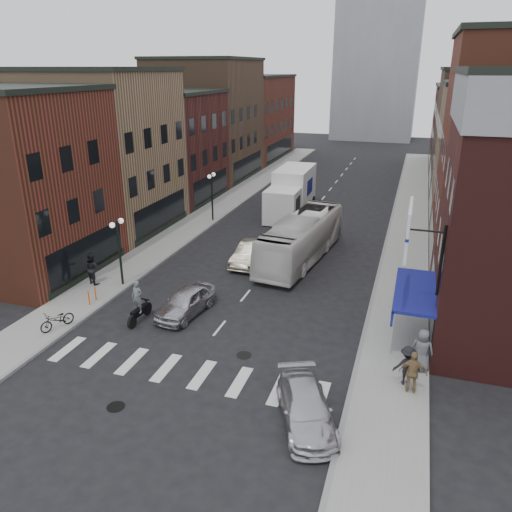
{
  "coord_description": "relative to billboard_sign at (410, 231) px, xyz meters",
  "views": [
    {
      "loc": [
        8.53,
        -19.47,
        12.27
      ],
      "look_at": [
        0.35,
        5.88,
        2.16
      ],
      "focal_mm": 35.0,
      "sensor_mm": 36.0,
      "label": 1
    }
  ],
  "objects": [
    {
      "name": "sedan_left_near",
      "position": [
        -10.83,
        1.41,
        -5.42
      ],
      "size": [
        2.22,
        4.36,
        1.42
      ],
      "primitive_type": "imported",
      "rotation": [
        0.0,
        0.0,
        -0.13
      ],
      "color": "#BABABF",
      "rests_on": "ground"
    },
    {
      "name": "bldg_right_far_b",
      "position": [
        6.41,
        48.5,
        -0.98
      ],
      "size": [
        10.3,
        16.2,
        10.3
      ],
      "color": "#3F1816",
      "rests_on": "ground"
    },
    {
      "name": "sidewalk_right",
      "position": [
        -0.09,
        21.5,
        -6.06
      ],
      "size": [
        3.0,
        74.0,
        0.15
      ],
      "primitive_type": "cube",
      "color": "gray",
      "rests_on": "ground"
    },
    {
      "name": "bldg_left_far_b",
      "position": [
        -23.58,
        48.5,
        -0.48
      ],
      "size": [
        10.3,
        16.2,
        11.3
      ],
      "color": "maroon",
      "rests_on": "ground"
    },
    {
      "name": "ped_right_a",
      "position": [
        0.47,
        -1.7,
        -5.14
      ],
      "size": [
        1.19,
        0.78,
        1.69
      ],
      "primitive_type": "imported",
      "rotation": [
        0.0,
        0.0,
        3.38
      ],
      "color": "black",
      "rests_on": "sidewalk_right"
    },
    {
      "name": "sedan_left_far",
      "position": [
        -9.89,
        9.34,
        -5.42
      ],
      "size": [
        1.66,
        4.4,
        1.43
      ],
      "primitive_type": "imported",
      "rotation": [
        0.0,
        0.0,
        -0.03
      ],
      "color": "beige",
      "rests_on": "ground"
    },
    {
      "name": "curb_left",
      "position": [
        -15.59,
        21.5,
        -6.13
      ],
      "size": [
        0.2,
        74.0,
        0.16
      ],
      "primitive_type": "cube",
      "color": "gray",
      "rests_on": "ground"
    },
    {
      "name": "curb_right",
      "position": [
        -1.59,
        21.5,
        -6.13
      ],
      "size": [
        0.2,
        74.0,
        0.16
      ],
      "primitive_type": "cube",
      "color": "gray",
      "rests_on": "ground"
    },
    {
      "name": "curb_car",
      "position": [
        -2.93,
        -5.13,
        -5.5
      ],
      "size": [
        3.38,
        4.72,
        1.27
      ],
      "primitive_type": "imported",
      "rotation": [
        0.0,
        0.0,
        0.41
      ],
      "color": "silver",
      "rests_on": "ground"
    },
    {
      "name": "bldg_left_far_a",
      "position": [
        -23.58,
        34.5,
        0.52
      ],
      "size": [
        10.3,
        12.2,
        13.3
      ],
      "color": "brown",
      "rests_on": "ground"
    },
    {
      "name": "transit_bus",
      "position": [
        -6.87,
        11.1,
        -4.61
      ],
      "size": [
        3.82,
        11.15,
        3.04
      ],
      "primitive_type": "imported",
      "rotation": [
        0.0,
        0.0,
        -0.12
      ],
      "color": "silver",
      "rests_on": "ground"
    },
    {
      "name": "streetlamp_far",
      "position": [
        -15.99,
        17.5,
        -3.22
      ],
      "size": [
        0.32,
        1.22,
        4.11
      ],
      "color": "black",
      "rests_on": "ground"
    },
    {
      "name": "ped_right_c",
      "position": [
        1.01,
        -0.5,
        -5.01
      ],
      "size": [
        1.02,
        0.73,
        1.95
      ],
      "primitive_type": "imported",
      "rotation": [
        0.0,
        0.0,
        3.02
      ],
      "color": "#5B5E63",
      "rests_on": "sidewalk_right"
    },
    {
      "name": "crosswalk_stripes",
      "position": [
        -8.59,
        -3.5,
        -6.13
      ],
      "size": [
        12.0,
        2.2,
        0.01
      ],
      "primitive_type": "cube",
      "color": "silver",
      "rests_on": "ground"
    },
    {
      "name": "bike_rack",
      "position": [
        -16.19,
        0.8,
        -5.58
      ],
      "size": [
        0.08,
        0.68,
        0.8
      ],
      "color": "#D8590C",
      "rests_on": "sidewalk_left"
    },
    {
      "name": "billboard_sign",
      "position": [
        0.0,
        0.0,
        0.0
      ],
      "size": [
        1.52,
        3.0,
        3.7
      ],
      "color": "black",
      "rests_on": "ground"
    },
    {
      "name": "ground",
      "position": [
        -8.59,
        -0.5,
        -6.13
      ],
      "size": [
        160.0,
        160.0,
        0.0
      ],
      "primitive_type": "plane",
      "color": "black",
      "rests_on": "ground"
    },
    {
      "name": "box_truck",
      "position": [
        -10.29,
        21.84,
        -4.19
      ],
      "size": [
        2.85,
        9.04,
        3.93
      ],
      "rotation": [
        0.0,
        0.0,
        0.01
      ],
      "color": "white",
      "rests_on": "ground"
    },
    {
      "name": "bldg_left_mid_a",
      "position": [
        -23.58,
        13.5,
        0.02
      ],
      "size": [
        10.3,
        10.2,
        12.3
      ],
      "color": "#8C6E4D",
      "rests_on": "ground"
    },
    {
      "name": "awning_blue",
      "position": [
        0.34,
        2.0,
        -3.5
      ],
      "size": [
        1.8,
        5.0,
        0.78
      ],
      "color": "navy",
      "rests_on": "ground"
    },
    {
      "name": "parked_bicycle",
      "position": [
        -16.09,
        -2.21,
        -5.52
      ],
      "size": [
        1.24,
        1.88,
        0.93
      ],
      "primitive_type": "imported",
      "rotation": [
        0.0,
        0.0,
        -0.38
      ],
      "color": "black",
      "rests_on": "sidewalk_left"
    },
    {
      "name": "bldg_right_mid_b",
      "position": [
        6.41,
        23.5,
        -0.48
      ],
      "size": [
        10.3,
        10.2,
        11.3
      ],
      "color": "#8C6E4D",
      "rests_on": "ground"
    },
    {
      "name": "motorcycle_rider",
      "position": [
        -12.76,
        -0.11,
        -5.07
      ],
      "size": [
        0.65,
        2.22,
        2.27
      ],
      "rotation": [
        0.0,
        0.0,
        -0.08
      ],
      "color": "black",
      "rests_on": "ground"
    },
    {
      "name": "bldg_left_mid_b",
      "position": [
        -23.58,
        23.5,
        -0.98
      ],
      "size": [
        10.3,
        10.2,
        10.3
      ],
      "color": "#3F1816",
      "rests_on": "ground"
    },
    {
      "name": "bldg_right_far_a",
      "position": [
        6.41,
        34.5,
        0.02
      ],
      "size": [
        10.3,
        12.2,
        12.3
      ],
      "color": "brown",
      "rests_on": "ground"
    },
    {
      "name": "ped_left_solo",
      "position": [
        -17.68,
        3.07,
        -5.02
      ],
      "size": [
        1.06,
        0.84,
        1.92
      ],
      "primitive_type": "imported",
      "rotation": [
        0.0,
        0.0,
        2.77
      ],
      "color": "black",
      "rests_on": "sidewalk_left"
    },
    {
      "name": "ped_right_b",
      "position": [
        0.7,
        -2.23,
        -5.08
      ],
      "size": [
        1.07,
        0.54,
        1.81
      ],
      "primitive_type": "imported",
      "rotation": [
        0.0,
        0.0,
        3.13
      ],
      "color": "olive",
      "rests_on": "sidewalk_right"
    },
    {
      "name": "streetlamp_near",
      "position": [
        -15.99,
        3.5,
        -3.22
      ],
      "size": [
        0.32,
        1.22,
        4.11
      ],
      "color": "black",
      "rests_on": "ground"
    },
    {
      "name": "bldg_left_near",
      "position": [
        -23.58,
        4.0,
        -0.48
      ],
      "size": [
        10.3,
        9.2,
        11.3
      ],
      "color": "maroon",
      "rests_on": "ground"
    },
    {
      "name": "sidewalk_left",
      "position": [
        -17.09,
        21.5,
        -6.06
      ],
      "size": [
        3.0,
        74.0,
        0.15
      ],
      "primitive_type": "cube",
      "color": "gray",
      "rests_on": "ground"
    }
  ]
}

